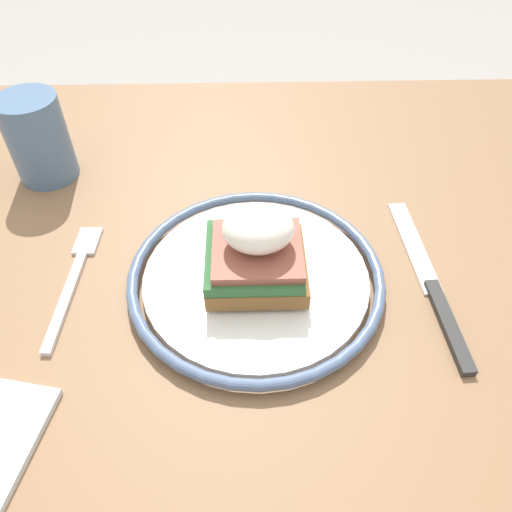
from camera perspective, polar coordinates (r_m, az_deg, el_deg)
dining_table at (r=0.52m, az=2.82°, el=-15.52°), size 0.95×0.87×0.72m
plate at (r=0.45m, az=0.00°, el=-2.39°), size 0.23×0.23×0.02m
sandwich at (r=0.43m, az=0.03°, el=0.71°), size 0.09×0.13×0.07m
fork at (r=0.49m, az=-20.07°, el=-2.30°), size 0.02×0.15×0.00m
knife at (r=0.47m, az=19.61°, el=-3.77°), size 0.03×0.21×0.01m
cup at (r=0.60m, az=-23.69°, el=12.30°), size 0.06×0.06×0.09m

